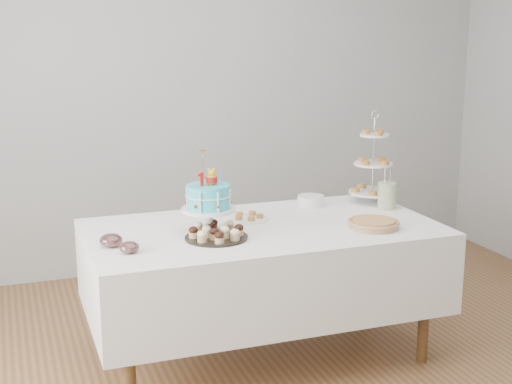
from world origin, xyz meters
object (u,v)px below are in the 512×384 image
object	(u,v)px
plate_stack	(311,201)
utensil_pitcher	(387,195)
table	(263,266)
jam_bowl_b	(111,241)
pie	(374,223)
pastry_plate	(248,217)
cupcake_tray	(216,232)
jam_bowl_a	(129,248)
birthday_cake	(209,211)
tiered_stand	(373,164)

from	to	relation	value
plate_stack	utensil_pitcher	distance (m)	0.46
table	jam_bowl_b	world-z (taller)	jam_bowl_b
pie	pastry_plate	world-z (taller)	pie
table	plate_stack	size ratio (longest dim) A/B	11.90
jam_bowl_b	utensil_pitcher	xyz separation A→B (m)	(1.68, 0.20, 0.06)
cupcake_tray	jam_bowl_a	distance (m)	0.48
table	cupcake_tray	xyz separation A→B (m)	(-0.31, -0.13, 0.26)
jam_bowl_a	pastry_plate	bearing A→B (deg)	26.99
table	pastry_plate	size ratio (longest dim) A/B	8.51
birthday_cake	cupcake_tray	distance (m)	0.15
birthday_cake	pie	size ratio (longest dim) A/B	1.58
table	birthday_cake	bearing A→B (deg)	-177.15
pastry_plate	jam_bowl_b	xyz separation A→B (m)	(-0.81, -0.25, 0.02)
cupcake_tray	utensil_pitcher	size ratio (longest dim) A/B	1.34
plate_stack	jam_bowl_a	bearing A→B (deg)	-155.25
birthday_cake	utensil_pitcher	bearing A→B (deg)	-2.64
pie	tiered_stand	distance (m)	0.63
table	plate_stack	distance (m)	0.61
table	birthday_cake	xyz separation A→B (m)	(-0.31, -0.02, 0.35)
cupcake_tray	jam_bowl_b	bearing A→B (deg)	175.32
table	tiered_stand	bearing A→B (deg)	19.38
table	jam_bowl_b	size ratio (longest dim) A/B	16.79
cupcake_tray	jam_bowl_b	world-z (taller)	cupcake_tray
utensil_pitcher	pie	bearing A→B (deg)	-153.71
birthday_cake	jam_bowl_b	xyz separation A→B (m)	(-0.53, -0.07, -0.09)
table	jam_bowl_b	xyz separation A→B (m)	(-0.84, -0.09, 0.26)
plate_stack	pie	bearing A→B (deg)	-78.07
cupcake_tray	pie	world-z (taller)	cupcake_tray
pie	jam_bowl_a	bearing A→B (deg)	179.57
cupcake_tray	pastry_plate	size ratio (longest dim) A/B	1.46
table	jam_bowl_b	distance (m)	0.88
pie	tiered_stand	bearing A→B (deg)	61.88
jam_bowl_b	pastry_plate	bearing A→B (deg)	16.94
table	jam_bowl_a	bearing A→B (deg)	-164.01
pastry_plate	plate_stack	bearing A→B (deg)	21.01
cupcake_tray	tiered_stand	world-z (taller)	tiered_stand
pastry_plate	table	bearing A→B (deg)	-79.49
table	utensil_pitcher	world-z (taller)	utensil_pitcher
pie	cupcake_tray	bearing A→B (deg)	173.51
plate_stack	jam_bowl_a	xyz separation A→B (m)	(-1.21, -0.56, -0.00)
utensil_pitcher	pastry_plate	bearing A→B (deg)	152.62
jam_bowl_a	cupcake_tray	bearing A→B (deg)	10.69
plate_stack	jam_bowl_a	size ratio (longest dim) A/B	1.65
jam_bowl_a	utensil_pitcher	bearing A→B (deg)	11.78
utensil_pitcher	tiered_stand	bearing A→B (deg)	65.50
cupcake_tray	plate_stack	world-z (taller)	cupcake_tray
cupcake_tray	utensil_pitcher	world-z (taller)	utensil_pitcher
plate_stack	tiered_stand	bearing A→B (deg)	-5.88
tiered_stand	pie	bearing A→B (deg)	-118.12
tiered_stand	pastry_plate	world-z (taller)	tiered_stand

